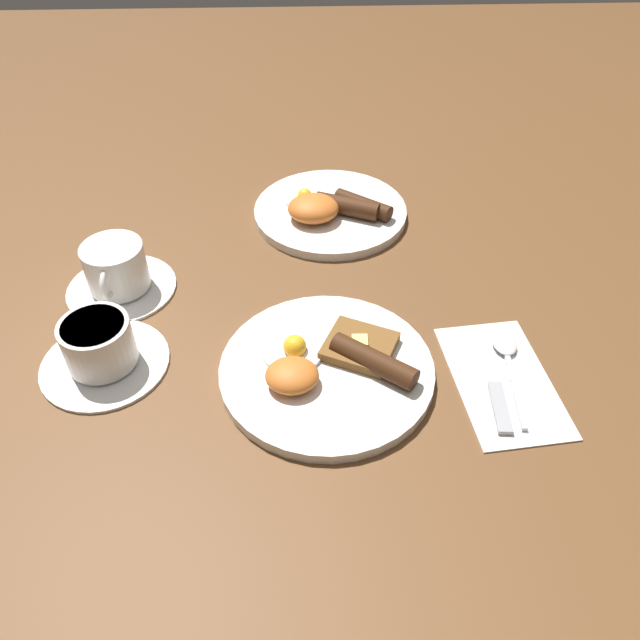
% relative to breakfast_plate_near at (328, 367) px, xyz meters
% --- Properties ---
extents(ground_plane, '(3.00, 3.00, 0.00)m').
position_rel_breakfast_plate_near_xyz_m(ground_plane, '(-0.00, -0.00, -0.01)').
color(ground_plane, brown).
extents(breakfast_plate_near, '(0.27, 0.27, 0.04)m').
position_rel_breakfast_plate_near_xyz_m(breakfast_plate_near, '(0.00, 0.00, 0.00)').
color(breakfast_plate_near, white).
rests_on(breakfast_plate_near, ground_plane).
extents(breakfast_plate_far, '(0.26, 0.26, 0.05)m').
position_rel_breakfast_plate_near_xyz_m(breakfast_plate_far, '(0.02, 0.35, 0.00)').
color(breakfast_plate_far, white).
rests_on(breakfast_plate_far, ground_plane).
extents(teacup_near, '(0.16, 0.16, 0.07)m').
position_rel_breakfast_plate_near_xyz_m(teacup_near, '(-0.29, 0.03, 0.02)').
color(teacup_near, white).
rests_on(teacup_near, ground_plane).
extents(teacup_far, '(0.16, 0.16, 0.08)m').
position_rel_breakfast_plate_near_xyz_m(teacup_far, '(-0.29, 0.18, 0.02)').
color(teacup_far, white).
rests_on(teacup_far, ground_plane).
extents(napkin, '(0.14, 0.21, 0.01)m').
position_rel_breakfast_plate_near_xyz_m(napkin, '(0.22, -0.02, -0.01)').
color(napkin, white).
rests_on(napkin, ground_plane).
extents(knife, '(0.03, 0.17, 0.01)m').
position_rel_breakfast_plate_near_xyz_m(knife, '(0.21, -0.03, -0.01)').
color(knife, silver).
rests_on(knife, napkin).
extents(spoon, '(0.04, 0.16, 0.01)m').
position_rel_breakfast_plate_near_xyz_m(spoon, '(0.23, 0.02, -0.00)').
color(spoon, silver).
rests_on(spoon, napkin).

